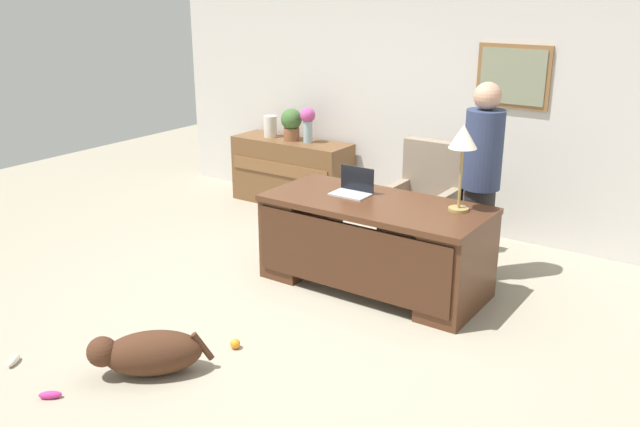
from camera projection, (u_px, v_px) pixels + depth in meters
name	position (u px, v px, depth m)	size (l,w,h in m)	color
ground_plane	(298.00, 314.00, 5.34)	(12.00, 12.00, 0.00)	#9E937F
back_wall	(448.00, 98.00, 6.94)	(7.00, 0.16, 2.70)	silver
desk	(373.00, 242.00, 5.68)	(1.86, 0.85, 0.76)	#4C2B19
credenza	(292.00, 172.00, 7.90)	(1.42, 0.50, 0.76)	brown
armchair	(425.00, 206.00, 6.37)	(0.60, 0.59, 1.07)	gray
person_standing	(481.00, 181.00, 5.73)	(0.32, 0.32, 1.71)	#262323
dog_lying	(147.00, 353.00, 4.48)	(0.67, 0.66, 0.30)	#472819
laptop	(353.00, 188.00, 5.78)	(0.32, 0.22, 0.22)	#B2B5BA
desk_lamp	(463.00, 142.00, 5.20)	(0.22, 0.22, 0.68)	#9E8447
vase_with_flowers	(308.00, 121.00, 7.58)	(0.17, 0.17, 0.39)	#98B2BD
vase_empty	(270.00, 126.00, 7.91)	(0.15, 0.15, 0.24)	silver
potted_plant	(291.00, 123.00, 7.72)	(0.24, 0.24, 0.36)	brown
dog_toy_ball	(235.00, 344.00, 4.83)	(0.07, 0.07, 0.07)	orange
dog_toy_bone	(14.00, 361.00, 4.64)	(0.15, 0.05, 0.05)	beige
dog_toy_plush	(50.00, 395.00, 4.25)	(0.14, 0.05, 0.05)	#D8338C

